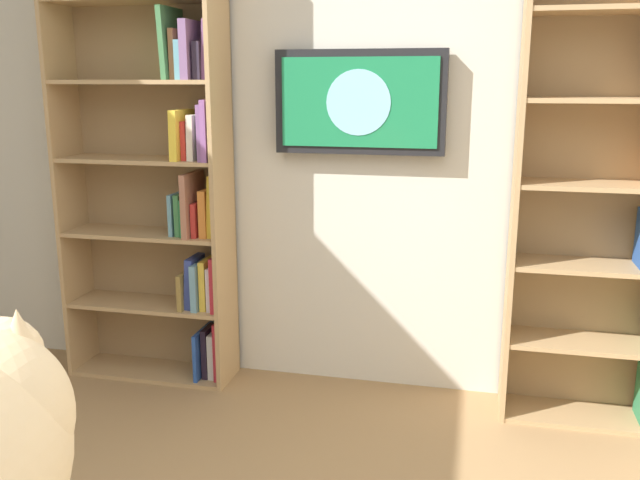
% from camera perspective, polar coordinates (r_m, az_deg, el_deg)
% --- Properties ---
extents(wall_back, '(4.52, 0.06, 2.70)m').
position_cam_1_polar(wall_back, '(3.26, 4.01, 10.60)').
color(wall_back, beige).
rests_on(wall_back, ground).
extents(bookshelf_left, '(0.81, 0.28, 2.14)m').
position_cam_1_polar(bookshelf_left, '(3.14, 25.28, 4.40)').
color(bookshelf_left, tan).
rests_on(bookshelf_left, ground).
extents(bookshelf_right, '(0.85, 0.28, 2.25)m').
position_cam_1_polar(bookshelf_right, '(3.41, -13.02, 7.20)').
color(bookshelf_right, tan).
rests_on(bookshelf_right, ground).
extents(wall_mounted_tv, '(0.79, 0.07, 0.47)m').
position_cam_1_polar(wall_mounted_tv, '(3.18, 3.37, 11.52)').
color(wall_mounted_tv, black).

